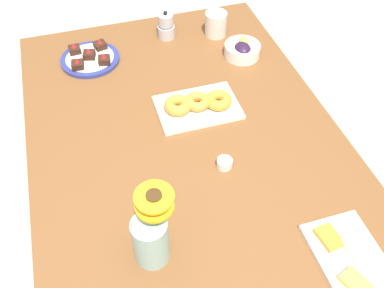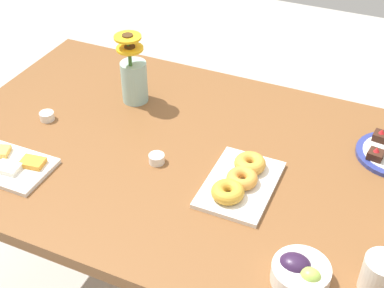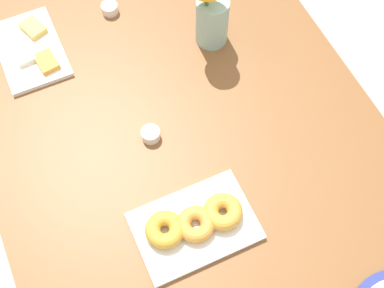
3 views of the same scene
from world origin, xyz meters
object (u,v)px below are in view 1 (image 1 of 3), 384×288
Objects in this scene: grape_bowl at (242,50)px; moka_pot at (166,26)px; coffee_mug at (216,23)px; flower_vase at (151,236)px; dining_table at (192,169)px; jam_cup_honey at (225,163)px; dessert_plate at (90,58)px; croissant_platter at (198,105)px; cheese_platter at (351,260)px.

moka_pot reaches higher than grape_bowl.
coffee_mug is 1.03m from flower_vase.
jam_cup_honey is at bearing -136.01° from dining_table.
dessert_plate is at bearing 102.46° from moka_pot.
coffee_mug is (0.60, -0.28, 0.14)m from dining_table.
coffee_mug reaches higher than dessert_plate.
dessert_plate is (-0.03, 0.52, -0.04)m from coffee_mug.
moka_pot is at bearing -77.54° from dessert_plate.
dining_table is at bearing 141.92° from grape_bowl.
dessert_plate is (0.38, 0.32, -0.01)m from croissant_platter.
dessert_plate reaches higher than jam_cup_honey.
dessert_plate is 0.87× the size of flower_vase.
coffee_mug reaches higher than dining_table.
croissant_platter reaches higher than jam_cup_honey.
coffee_mug reaches higher than cheese_platter.
coffee_mug is at bearing -25.30° from dining_table.
coffee_mug is at bearing -86.55° from dessert_plate.
moka_pot is (0.07, -0.32, 0.04)m from dessert_plate.
jam_cup_honey is (0.39, 0.20, 0.00)m from cheese_platter.
coffee_mug is 1.04× the size of moka_pot.
croissant_platter is at bearing 133.19° from grape_bowl.
coffee_mug reaches higher than grape_bowl.
croissant_platter is 1.24× the size of dessert_plate.
croissant_platter reaches higher than dining_table.
jam_cup_honey is at bearing -153.80° from dessert_plate.
croissant_platter is 0.50m from dessert_plate.
cheese_platter is (-0.47, -0.28, 0.10)m from dining_table.
cheese_platter is 0.44m from jam_cup_honey.
dining_table is at bearing 157.50° from croissant_platter.
jam_cup_honey is 0.72m from dessert_plate.
moka_pot reaches higher than croissant_platter.
dining_table is 0.56m from cheese_platter.
grape_bowl is at bearing -35.93° from flower_vase.
flower_vase reaches higher than jam_cup_honey.
jam_cup_honey is (-0.27, -0.00, -0.01)m from croissant_platter.
moka_pot is at bearing -16.53° from flower_vase.
flower_vase is (-0.73, 0.53, 0.06)m from grape_bowl.
grape_bowl is at bearing -46.81° from croissant_platter.
grape_bowl is 0.53× the size of flower_vase.
grape_bowl is 0.91m from flower_vase.
cheese_platter is 5.42× the size of jam_cup_honey.
grape_bowl is 0.57m from jam_cup_honey.
moka_pot is (0.21, 0.25, 0.02)m from grape_bowl.
croissant_platter is at bearing -29.12° from flower_vase.
grape_bowl is at bearing -130.43° from moka_pot.
flower_vase reaches higher than cheese_platter.
dining_table is at bearing -157.02° from dessert_plate.
cheese_platter is at bearing -170.02° from moka_pot.
flower_vase is (-0.88, -0.04, 0.08)m from dessert_plate.
croissant_platter is 0.46m from moka_pot.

